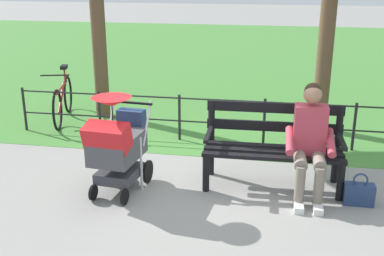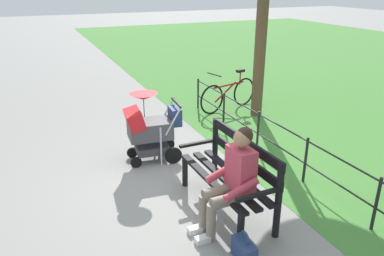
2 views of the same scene
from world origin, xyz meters
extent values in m
plane|color=gray|center=(0.00, 0.00, 0.00)|extent=(60.00, 60.00, 0.00)
cube|color=#478438|center=(0.00, -8.80, 0.00)|extent=(40.00, 16.00, 0.01)
cube|color=black|center=(-0.77, -0.18, 0.45)|extent=(1.60, 0.14, 0.04)
cube|color=black|center=(-0.77, 0.00, 0.45)|extent=(1.60, 0.14, 0.04)
cube|color=black|center=(-0.78, 0.18, 0.45)|extent=(1.60, 0.14, 0.04)
cube|color=black|center=(-0.77, -0.28, 0.67)|extent=(1.60, 0.07, 0.12)
cube|color=black|center=(-0.77, -0.28, 0.90)|extent=(1.60, 0.07, 0.12)
cylinder|color=black|center=(-1.53, 0.18, 0.23)|extent=(0.08, 0.08, 0.45)
cylinder|color=black|center=(-1.52, -0.30, 0.47)|extent=(0.08, 0.08, 0.95)
cube|color=black|center=(-1.52, -0.02, 0.63)|extent=(0.06, 0.56, 0.04)
cylinder|color=black|center=(-0.03, 0.22, 0.23)|extent=(0.08, 0.08, 0.45)
cylinder|color=black|center=(-0.02, -0.26, 0.47)|extent=(0.08, 0.08, 0.95)
cube|color=black|center=(-0.02, 0.02, 0.63)|extent=(0.06, 0.56, 0.04)
cylinder|color=slate|center=(-1.27, 0.22, 0.47)|extent=(0.15, 0.40, 0.14)
cylinder|color=slate|center=(-1.07, 0.22, 0.47)|extent=(0.15, 0.40, 0.14)
cylinder|color=slate|center=(-1.27, 0.42, 0.24)|extent=(0.11, 0.11, 0.47)
cylinder|color=slate|center=(-1.07, 0.42, 0.24)|extent=(0.11, 0.11, 0.47)
cube|color=silver|center=(-1.28, 0.50, 0.04)|extent=(0.10, 0.22, 0.07)
cube|color=silver|center=(-1.08, 0.50, 0.04)|extent=(0.10, 0.22, 0.07)
cube|color=#B23847|center=(-1.17, 0.00, 0.75)|extent=(0.36, 0.23, 0.56)
cylinder|color=#B23847|center=(-1.39, 0.12, 0.65)|extent=(0.10, 0.43, 0.23)
cylinder|color=#B23847|center=(-0.95, 0.12, 0.65)|extent=(0.10, 0.43, 0.23)
sphere|color=#A37556|center=(-1.17, 0.00, 1.15)|extent=(0.20, 0.20, 0.20)
sphere|color=black|center=(-1.16, -0.03, 1.18)|extent=(0.19, 0.19, 0.19)
cylinder|color=black|center=(0.69, 0.12, 0.14)|extent=(0.06, 0.28, 0.28)
cylinder|color=black|center=(1.15, 0.07, 0.14)|extent=(0.06, 0.28, 0.28)
cylinder|color=black|center=(0.79, 0.71, 0.09)|extent=(0.05, 0.18, 0.18)
cylinder|color=black|center=(1.17, 0.67, 0.09)|extent=(0.05, 0.18, 0.18)
cube|color=#38383D|center=(0.95, 0.39, 0.22)|extent=(0.47, 0.56, 0.12)
cylinder|color=silver|center=(0.71, 0.32, 0.33)|extent=(0.03, 0.03, 0.65)
cylinder|color=silver|center=(1.17, 0.27, 0.33)|extent=(0.03, 0.03, 0.65)
cube|color=#47474C|center=(0.95, 0.41, 0.55)|extent=(0.53, 0.72, 0.28)
cube|color=red|center=(0.98, 0.65, 0.75)|extent=(0.51, 0.35, 0.33)
cylinder|color=black|center=(0.91, -0.02, 0.95)|extent=(0.52, 0.08, 0.03)
cylinder|color=silver|center=(0.69, 0.10, 0.75)|extent=(0.06, 0.30, 0.49)
cylinder|color=silver|center=(1.15, 0.05, 0.75)|extent=(0.06, 0.30, 0.49)
cone|color=red|center=(0.96, 0.49, 1.10)|extent=(0.48, 0.48, 0.10)
cylinder|color=black|center=(0.96, 0.49, 0.92)|extent=(0.01, 0.01, 0.30)
cube|color=navy|center=(0.91, 0.00, 0.73)|extent=(0.33, 0.19, 0.28)
cube|color=navy|center=(-1.72, 0.25, 0.12)|extent=(0.32, 0.14, 0.24)
torus|color=navy|center=(-1.72, 0.25, 0.29)|extent=(0.16, 0.02, 0.16)
cylinder|color=black|center=(-1.87, -1.42, 0.35)|extent=(0.04, 0.04, 0.70)
cylinder|color=black|center=(-0.62, -1.42, 0.35)|extent=(0.04, 0.04, 0.70)
cylinder|color=black|center=(0.62, -1.42, 0.35)|extent=(0.04, 0.04, 0.70)
cylinder|color=black|center=(1.87, -1.42, 0.35)|extent=(0.04, 0.04, 0.70)
cylinder|color=black|center=(3.12, -1.42, 0.35)|extent=(0.04, 0.04, 0.70)
cylinder|color=black|center=(0.00, -1.42, 0.65)|extent=(6.25, 0.02, 0.02)
cylinder|color=black|center=(0.00, -1.42, 0.30)|extent=(6.25, 0.02, 0.02)
cylinder|color=brown|center=(2.20, -2.41, 1.71)|extent=(0.24, 0.24, 3.42)
cylinder|color=brown|center=(-1.47, -2.29, 1.41)|extent=(0.24, 0.24, 2.83)
torus|color=black|center=(2.62, -1.53, 0.33)|extent=(0.21, 0.65, 0.66)
torus|color=black|center=(2.88, -2.49, 0.33)|extent=(0.21, 0.65, 0.66)
cylinder|color=maroon|center=(2.75, -2.01, 0.58)|extent=(0.27, 0.88, 0.04)
cylinder|color=maroon|center=(2.72, -1.91, 0.43)|extent=(0.20, 0.62, 0.38)
cylinder|color=maroon|center=(2.84, -2.35, 0.68)|extent=(0.03, 0.03, 0.30)
cube|color=black|center=(2.84, -2.35, 0.85)|extent=(0.15, 0.22, 0.06)
cylinder|color=black|center=(2.63, -1.57, 0.88)|extent=(0.43, 0.14, 0.02)
camera|label=1|loc=(-0.76, 5.17, 2.46)|focal=44.37mm
camera|label=2|loc=(-4.44, 2.04, 2.78)|focal=35.26mm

